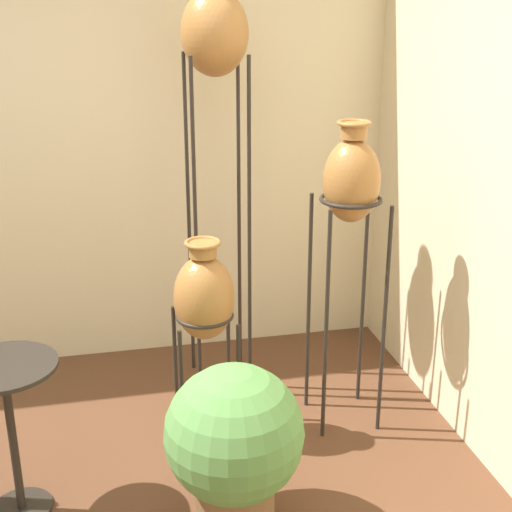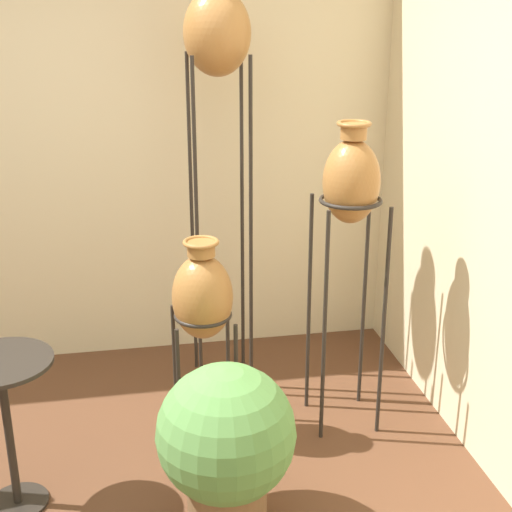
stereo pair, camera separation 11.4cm
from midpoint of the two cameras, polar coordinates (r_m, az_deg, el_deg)
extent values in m
cube|color=beige|center=(4.18, -13.61, 9.40)|extent=(7.67, 0.06, 2.70)
cylinder|color=#28231E|center=(3.70, -3.84, 1.53)|extent=(0.02, 0.02, 1.82)
cylinder|color=#28231E|center=(3.74, 0.46, 1.78)|extent=(0.02, 0.02, 1.82)
cylinder|color=#28231E|center=(3.97, -4.32, 2.79)|extent=(0.02, 0.02, 1.82)
cylinder|color=#28231E|center=(4.00, -0.30, 3.01)|extent=(0.02, 0.02, 1.82)
torus|color=#28231E|center=(3.68, -2.18, 15.93)|extent=(0.29, 0.29, 0.02)
ellipsoid|color=#A87038|center=(3.67, -2.20, 17.42)|extent=(0.34, 0.34, 0.42)
cylinder|color=#28231E|center=(3.42, 6.46, -5.93)|extent=(0.02, 0.02, 1.18)
cylinder|color=#28231E|center=(3.51, 11.10, -5.48)|extent=(0.02, 0.02, 1.18)
cylinder|color=#28231E|center=(3.67, 5.16, -3.97)|extent=(0.02, 0.02, 1.18)
cylinder|color=#28231E|center=(3.76, 9.50, -3.61)|extent=(0.02, 0.02, 1.18)
torus|color=#28231E|center=(3.38, 8.54, 4.43)|extent=(0.30, 0.30, 0.02)
ellipsoid|color=#A87038|center=(3.36, 8.61, 5.89)|extent=(0.27, 0.27, 0.40)
cylinder|color=#A87038|center=(3.31, 8.82, 9.82)|extent=(0.12, 0.12, 0.07)
torus|color=#A87038|center=(3.31, 8.85, 10.42)|extent=(0.16, 0.16, 0.02)
cylinder|color=#28231E|center=(3.42, -5.20, -10.86)|extent=(0.02, 0.02, 0.66)
cylinder|color=#28231E|center=(3.44, -0.63, -10.49)|extent=(0.02, 0.02, 0.66)
cylinder|color=#28231E|center=(3.65, -5.61, -8.71)|extent=(0.02, 0.02, 0.66)
cylinder|color=#28231E|center=(3.68, -1.35, -8.38)|extent=(0.02, 0.02, 0.66)
torus|color=#28231E|center=(3.39, -3.30, -4.73)|extent=(0.28, 0.28, 0.02)
ellipsoid|color=#A87038|center=(3.36, -3.33, -3.29)|extent=(0.29, 0.29, 0.41)
cylinder|color=#A87038|center=(3.27, -3.42, 0.56)|extent=(0.13, 0.13, 0.07)
torus|color=#A87038|center=(3.26, -3.43, 1.10)|extent=(0.17, 0.17, 0.02)
cylinder|color=#28231E|center=(3.42, -17.52, -18.29)|extent=(0.26, 0.26, 0.01)
cylinder|color=#28231E|center=(3.23, -18.16, -13.48)|extent=(0.04, 0.04, 0.67)
cylinder|color=brown|center=(3.09, -1.20, -19.14)|extent=(0.33, 0.33, 0.25)
torus|color=brown|center=(3.01, -1.22, -17.29)|extent=(0.36, 0.36, 0.02)
sphere|color=#568E47|center=(2.89, -1.25, -13.98)|extent=(0.56, 0.56, 0.56)
camera|label=1|loc=(0.06, -89.07, 0.34)|focal=50.00mm
camera|label=2|loc=(0.06, 90.93, -0.34)|focal=50.00mm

